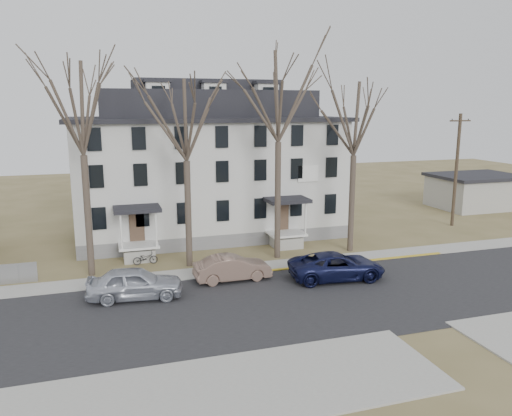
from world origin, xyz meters
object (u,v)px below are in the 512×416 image
object	(u,v)px
boarding_house	(207,167)
bicycle_left	(145,259)
car_silver	(135,284)
car_tan	(232,269)
tree_far_left	(80,101)
tree_mid_right	(355,113)
tree_mid_left	(185,114)
car_navy	(337,267)
utility_pole_far	(456,169)
tree_center	(279,90)

from	to	relation	value
boarding_house	bicycle_left	size ratio (longest dim) A/B	13.19
car_silver	car_tan	world-z (taller)	car_silver
tree_far_left	tree_mid_right	size ratio (longest dim) A/B	1.08
car_silver	bicycle_left	bearing A→B (deg)	-3.97
tree_mid_right	boarding_house	bearing A→B (deg)	136.19
tree_far_left	tree_mid_left	world-z (taller)	tree_far_left
tree_mid_right	car_navy	size ratio (longest dim) A/B	2.25
tree_mid_right	car_navy	world-z (taller)	tree_mid_right
utility_pole_far	car_navy	bearing A→B (deg)	-149.01
utility_pole_far	car_navy	world-z (taller)	utility_pole_far
boarding_house	tree_far_left	distance (m)	13.12
tree_far_left	car_silver	size ratio (longest dim) A/B	2.75
tree_mid_right	tree_center	bearing A→B (deg)	180.00
tree_mid_left	utility_pole_far	world-z (taller)	tree_mid_left
car_tan	utility_pole_far	bearing A→B (deg)	-71.01
tree_mid_left	tree_center	distance (m)	6.18
boarding_house	bicycle_left	bearing A→B (deg)	-128.44
boarding_house	car_silver	xyz separation A→B (m)	(-6.74, -12.96, -4.53)
car_tan	bicycle_left	xyz separation A→B (m)	(-4.62, 4.55, -0.33)
car_tan	car_navy	distance (m)	6.17
tree_center	car_navy	size ratio (longest dim) A/B	2.60
tree_mid_left	tree_center	size ratio (longest dim) A/B	0.87
tree_center	car_tan	bearing A→B (deg)	-138.76
tree_far_left	tree_mid_right	bearing A→B (deg)	0.00
tree_mid_left	car_tan	world-z (taller)	tree_mid_left
utility_pole_far	car_silver	xyz separation A→B (m)	(-27.24, -9.01, -4.05)
tree_far_left	tree_mid_left	distance (m)	6.05
boarding_house	car_tan	distance (m)	12.66
tree_far_left	tree_center	size ratio (longest dim) A/B	0.93
tree_center	tree_mid_right	xyz separation A→B (m)	(5.50, 0.00, -1.48)
tree_mid_right	car_silver	distance (m)	18.22
tree_mid_right	car_tan	bearing A→B (deg)	-159.52
utility_pole_far	bicycle_left	xyz separation A→B (m)	(-26.20, -3.23, -4.49)
tree_mid_left	tree_mid_right	bearing A→B (deg)	0.00
car_navy	car_tan	bearing A→B (deg)	80.90
boarding_house	car_tan	world-z (taller)	boarding_house
tree_center	utility_pole_far	xyz separation A→B (m)	(17.50, 4.20, -6.18)
tree_mid_left	utility_pole_far	size ratio (longest dim) A/B	1.34
tree_mid_right	car_tan	distance (m)	13.53
utility_pole_far	car_silver	bearing A→B (deg)	-161.70
tree_center	car_tan	xyz separation A→B (m)	(-4.08, -3.58, -10.34)
utility_pole_far	tree_center	bearing A→B (deg)	-166.50
tree_center	utility_pole_far	size ratio (longest dim) A/B	1.55
boarding_house	car_navy	size ratio (longest dim) A/B	3.68
tree_center	utility_pole_far	distance (m)	19.03
tree_mid_right	bicycle_left	world-z (taller)	tree_mid_right
car_tan	car_navy	world-z (taller)	car_navy
tree_far_left	car_navy	size ratio (longest dim) A/B	2.43
utility_pole_far	bicycle_left	bearing A→B (deg)	-172.98
car_tan	bicycle_left	size ratio (longest dim) A/B	2.86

